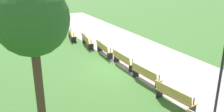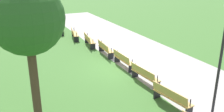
{
  "view_description": "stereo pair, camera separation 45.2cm",
  "coord_description": "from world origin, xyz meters",
  "px_view_note": "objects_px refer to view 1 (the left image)",
  "views": [
    {
      "loc": [
        11.58,
        -6.86,
        5.43
      ],
      "look_at": [
        0.0,
        -0.78,
        0.8
      ],
      "focal_mm": 39.5,
      "sensor_mm": 36.0,
      "label": 1
    },
    {
      "loc": [
        11.78,
        -6.45,
        5.43
      ],
      "look_at": [
        0.0,
        -0.78,
        0.8
      ],
      "focal_mm": 39.5,
      "sensor_mm": 36.0,
      "label": 2
    }
  ],
  "objects_px": {
    "bench_2": "(71,34)",
    "bench_7": "(174,96)",
    "bench_0": "(43,24)",
    "bench_5": "(123,59)",
    "bench_3": "(87,40)",
    "tree_2": "(32,20)",
    "trash_bin": "(37,23)",
    "bench_6": "(146,74)",
    "bench_4": "(104,48)",
    "bench_1": "(57,29)"
  },
  "relations": [
    {
      "from": "bench_2",
      "to": "bench_1",
      "type": "bearing_deg",
      "value": -155.48
    },
    {
      "from": "bench_3",
      "to": "tree_2",
      "type": "distance_m",
      "value": 10.14
    },
    {
      "from": "bench_4",
      "to": "bench_5",
      "type": "bearing_deg",
      "value": 5.66
    },
    {
      "from": "bench_4",
      "to": "bench_5",
      "type": "relative_size",
      "value": 1.01
    },
    {
      "from": "bench_0",
      "to": "bench_3",
      "type": "xyz_separation_m",
      "value": [
        6.98,
        1.63,
        0.0
      ]
    },
    {
      "from": "bench_1",
      "to": "bench_2",
      "type": "xyz_separation_m",
      "value": [
        2.33,
        0.55,
        0.0
      ]
    },
    {
      "from": "bench_0",
      "to": "bench_6",
      "type": "distance_m",
      "value": 14.26
    },
    {
      "from": "tree_2",
      "to": "trash_bin",
      "type": "xyz_separation_m",
      "value": [
        -16.47,
        3.25,
        -3.47
      ]
    },
    {
      "from": "bench_0",
      "to": "trash_bin",
      "type": "height_order",
      "value": "bench_0"
    },
    {
      "from": "bench_1",
      "to": "bench_6",
      "type": "height_order",
      "value": "same"
    },
    {
      "from": "trash_bin",
      "to": "bench_1",
      "type": "bearing_deg",
      "value": 13.84
    },
    {
      "from": "bench_4",
      "to": "bench_7",
      "type": "xyz_separation_m",
      "value": [
        7.16,
        -0.24,
        0.0
      ]
    },
    {
      "from": "bench_5",
      "to": "bench_6",
      "type": "bearing_deg",
      "value": -1.88
    },
    {
      "from": "bench_5",
      "to": "trash_bin",
      "type": "height_order",
      "value": "bench_5"
    },
    {
      "from": "bench_3",
      "to": "bench_4",
      "type": "height_order",
      "value": "same"
    },
    {
      "from": "bench_1",
      "to": "bench_7",
      "type": "bearing_deg",
      "value": 18.88
    },
    {
      "from": "bench_1",
      "to": "bench_2",
      "type": "relative_size",
      "value": 1.0
    },
    {
      "from": "bench_6",
      "to": "tree_2",
      "type": "relative_size",
      "value": 0.37
    },
    {
      "from": "bench_4",
      "to": "bench_7",
      "type": "height_order",
      "value": "same"
    },
    {
      "from": "bench_0",
      "to": "bench_3",
      "type": "height_order",
      "value": "same"
    },
    {
      "from": "bench_7",
      "to": "bench_1",
      "type": "bearing_deg",
      "value": 176.21
    },
    {
      "from": "bench_2",
      "to": "bench_6",
      "type": "distance_m",
      "value": 9.54
    },
    {
      "from": "bench_7",
      "to": "trash_bin",
      "type": "height_order",
      "value": "bench_7"
    },
    {
      "from": "bench_1",
      "to": "bench_5",
      "type": "distance_m",
      "value": 9.54
    },
    {
      "from": "bench_2",
      "to": "bench_6",
      "type": "xyz_separation_m",
      "value": [
        9.52,
        0.63,
        0.0
      ]
    },
    {
      "from": "bench_3",
      "to": "bench_1",
      "type": "bearing_deg",
      "value": -161.14
    },
    {
      "from": "bench_6",
      "to": "bench_0",
      "type": "bearing_deg",
      "value": -176.25
    },
    {
      "from": "bench_0",
      "to": "bench_4",
      "type": "height_order",
      "value": "same"
    },
    {
      "from": "bench_4",
      "to": "bench_0",
      "type": "bearing_deg",
      "value": -164.92
    },
    {
      "from": "bench_5",
      "to": "bench_6",
      "type": "distance_m",
      "value": 2.39
    },
    {
      "from": "bench_0",
      "to": "bench_6",
      "type": "relative_size",
      "value": 1.01
    },
    {
      "from": "bench_3",
      "to": "tree_2",
      "type": "bearing_deg",
      "value": -24.65
    },
    {
      "from": "bench_5",
      "to": "bench_7",
      "type": "height_order",
      "value": "same"
    },
    {
      "from": "bench_5",
      "to": "bench_7",
      "type": "relative_size",
      "value": 0.98
    },
    {
      "from": "bench_0",
      "to": "bench_5",
      "type": "bearing_deg",
      "value": 28.31
    },
    {
      "from": "bench_4",
      "to": "bench_7",
      "type": "distance_m",
      "value": 7.17
    },
    {
      "from": "bench_0",
      "to": "bench_5",
      "type": "xyz_separation_m",
      "value": [
        11.75,
        1.95,
        0.0
      ]
    },
    {
      "from": "bench_2",
      "to": "bench_6",
      "type": "relative_size",
      "value": 1.02
    },
    {
      "from": "bench_0",
      "to": "bench_1",
      "type": "height_order",
      "value": "same"
    },
    {
      "from": "bench_6",
      "to": "bench_4",
      "type": "bearing_deg",
      "value": 176.22
    },
    {
      "from": "bench_4",
      "to": "bench_2",
      "type": "bearing_deg",
      "value": -168.69
    },
    {
      "from": "bench_3",
      "to": "tree_2",
      "type": "height_order",
      "value": "tree_2"
    },
    {
      "from": "bench_0",
      "to": "tree_2",
      "type": "relative_size",
      "value": 0.38
    },
    {
      "from": "bench_6",
      "to": "bench_7",
      "type": "height_order",
      "value": "same"
    },
    {
      "from": "bench_1",
      "to": "trash_bin",
      "type": "relative_size",
      "value": 2.57
    },
    {
      "from": "bench_1",
      "to": "bench_4",
      "type": "height_order",
      "value": "same"
    },
    {
      "from": "bench_6",
      "to": "bench_7",
      "type": "relative_size",
      "value": 0.99
    },
    {
      "from": "bench_2",
      "to": "bench_7",
      "type": "relative_size",
      "value": 1.01
    },
    {
      "from": "tree_2",
      "to": "trash_bin",
      "type": "height_order",
      "value": "tree_2"
    },
    {
      "from": "bench_0",
      "to": "bench_4",
      "type": "distance_m",
      "value": 9.54
    }
  ]
}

